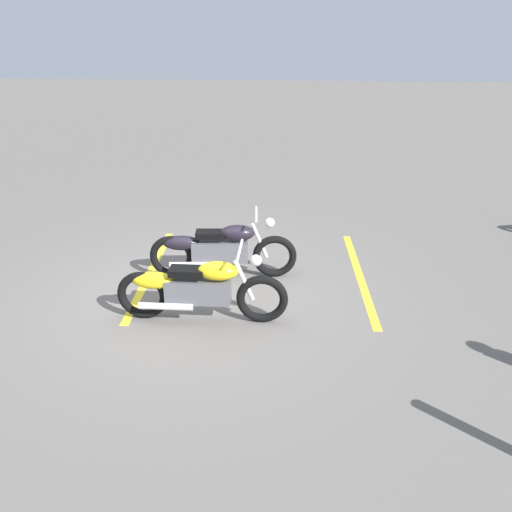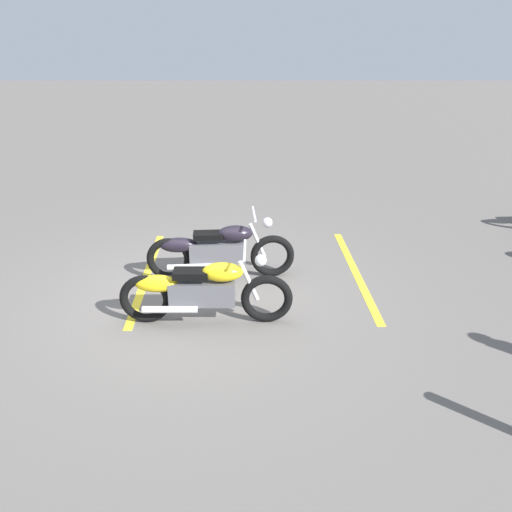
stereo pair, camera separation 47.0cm
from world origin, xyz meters
name	(u,v)px [view 1 (the left image)]	position (x,y,z in m)	size (l,w,h in m)	color
ground_plane	(192,295)	(0.00, 0.00, 0.00)	(60.00, 60.00, 0.00)	#66605B
motorcycle_bright_foreground	(197,288)	(0.21, -0.65, 0.46)	(2.23, 0.62, 1.04)	black
motorcycle_dark_foreground	(219,249)	(0.32, 0.64, 0.46)	(2.23, 0.62, 1.04)	black
parking_stripe_near	(151,272)	(-0.79, 0.72, 0.00)	(3.20, 0.12, 0.01)	yellow
parking_stripe_mid	(359,275)	(2.47, 0.82, 0.00)	(3.20, 0.12, 0.01)	yellow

